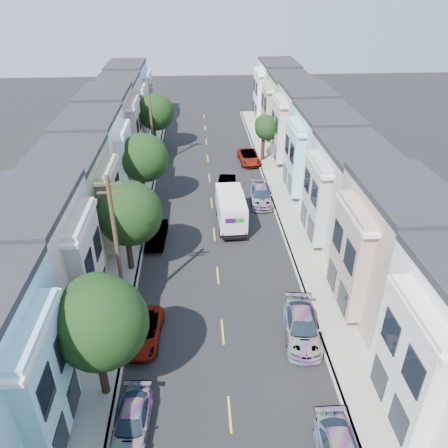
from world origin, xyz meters
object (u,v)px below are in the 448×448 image
fedex_truck (231,208)px  parked_left_d (157,234)px  tree_e (155,112)px  parked_left_c (144,332)px  tree_d (143,158)px  parked_right_d (249,157)px  tree_b (99,323)px  parked_right_b (302,327)px  parked_left_b (132,423)px  utility_pole_near (118,251)px  parked_right_c (261,196)px  tree_c (129,214)px  utility_pole_far (151,123)px  lead_sedan (226,186)px  tree_far_r (266,128)px

fedex_truck → parked_left_d: fedex_truck is taller
tree_e → parked_left_c: bearing=-87.6°
tree_d → parked_right_d: tree_d is taller
tree_e → tree_b: bearing=-90.0°
tree_b → tree_d: (-0.00, 22.40, -0.21)m
parked_right_b → parked_left_b: bearing=-142.9°
tree_d → parked_right_b: size_ratio=1.43×
utility_pole_near → parked_right_d: bearing=66.9°
fedex_truck → parked_right_c: (3.32, 4.18, -0.91)m
tree_c → parked_left_d: bearing=70.3°
tree_b → utility_pole_near: size_ratio=0.74×
fedex_truck → parked_left_b: size_ratio=1.49×
utility_pole_far → parked_right_d: (11.20, 0.32, -4.47)m
parked_left_d → parked_right_d: parked_left_d is taller
tree_b → parked_right_b: 12.51m
lead_sedan → parked_right_d: lead_sedan is taller
parked_left_b → parked_right_b: bearing=35.2°
tree_d → utility_pole_far: bearing=90.0°
tree_e → utility_pole_near: utility_pole_near is taller
lead_sedan → parked_right_b: bearing=-72.9°
tree_far_r → utility_pole_far: 13.26m
utility_pole_near → parked_right_c: size_ratio=2.05×
utility_pole_far → lead_sedan: 11.99m
tree_b → tree_far_r: tree_b is taller
parked_left_c → fedex_truck: bearing=69.3°
tree_b → utility_pole_far: utility_pole_far is taller
tree_e → parked_right_c: (11.20, -15.56, -4.15)m
tree_b → parked_left_c: tree_b is taller
utility_pole_near → parked_left_b: 9.85m
tree_b → parked_left_d: bearing=84.8°
lead_sedan → parked_right_c: lead_sedan is taller
lead_sedan → parked_left_d: lead_sedan is taller
tree_c → tree_far_r: (13.19, 21.53, -0.81)m
lead_sedan → parked_right_c: size_ratio=0.95×
tree_b → lead_sedan: (7.94, 24.38, -4.26)m
tree_b → tree_e: bearing=90.0°
fedex_truck → parked_right_c: 5.42m
utility_pole_near → utility_pole_far: same height
tree_e → parked_left_b: bearing=-88.0°
tree_e → lead_sedan: bearing=-59.1°
tree_c → tree_e: bearing=90.0°
parked_left_d → parked_right_b: (9.80, -11.82, 0.05)m
parked_right_c → parked_right_d: parked_right_c is taller
tree_d → parked_left_c: bearing=-85.7°
tree_e → lead_sedan: size_ratio=1.55×
tree_b → parked_right_b: size_ratio=1.49×
tree_far_r → utility_pole_far: utility_pole_far is taller
tree_c → parked_right_b: (11.20, -7.91, -4.11)m
tree_far_r → parked_right_c: bearing=-100.3°
tree_e → tree_far_r: tree_e is taller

